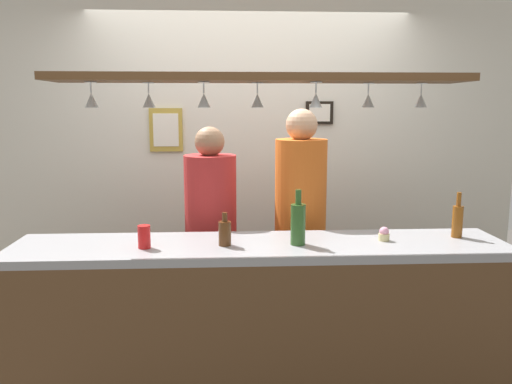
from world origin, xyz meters
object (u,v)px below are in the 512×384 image
(person_right_orange_shirt, at_px, (300,214))
(picture_frame_upper_small, at_px, (319,113))
(bottle_beer_brown_stubby, at_px, (225,233))
(bottle_beer_amber_tall, at_px, (458,220))
(drink_can, at_px, (144,237))
(cupcake, at_px, (384,234))
(bottle_champagne_green, at_px, (298,223))
(person_middle_red_shirt, at_px, (211,226))
(picture_frame_caricature, at_px, (166,130))

(person_right_orange_shirt, distance_m, picture_frame_upper_small, 1.06)
(person_right_orange_shirt, bearing_deg, bottle_beer_brown_stubby, -127.61)
(bottle_beer_amber_tall, bearing_deg, drink_can, -175.65)
(cupcake, bearing_deg, bottle_beer_brown_stubby, -176.72)
(bottle_champagne_green, distance_m, bottle_beer_amber_tall, 0.93)
(person_middle_red_shirt, xyz_separation_m, drink_can, (-0.33, -0.68, 0.11))
(bottle_champagne_green, bearing_deg, person_middle_red_shirt, 127.01)
(picture_frame_caricature, bearing_deg, person_middle_red_shirt, -65.03)
(drink_can, bearing_deg, bottle_beer_amber_tall, 4.35)
(bottle_beer_brown_stubby, bearing_deg, bottle_beer_amber_tall, 4.44)
(person_middle_red_shirt, xyz_separation_m, bottle_beer_brown_stubby, (0.10, -0.65, 0.12))
(bottle_beer_amber_tall, relative_size, drink_can, 2.13)
(bottle_beer_amber_tall, height_order, picture_frame_upper_small, picture_frame_upper_small)
(bottle_beer_amber_tall, bearing_deg, cupcake, -173.22)
(bottle_beer_amber_tall, distance_m, bottle_beer_brown_stubby, 1.32)
(picture_frame_upper_small, bearing_deg, cupcake, -84.73)
(bottle_beer_amber_tall, bearing_deg, picture_frame_upper_small, 112.91)
(person_middle_red_shirt, bearing_deg, bottle_beer_brown_stubby, -81.49)
(bottle_champagne_green, height_order, picture_frame_caricature, picture_frame_caricature)
(bottle_beer_brown_stubby, bearing_deg, picture_frame_upper_small, 62.36)
(cupcake, bearing_deg, bottle_champagne_green, -173.69)
(bottle_beer_brown_stubby, bearing_deg, person_middle_red_shirt, 98.51)
(person_right_orange_shirt, distance_m, cupcake, 0.71)
(drink_can, bearing_deg, person_middle_red_shirt, 64.23)
(bottle_beer_amber_tall, relative_size, bottle_beer_brown_stubby, 1.44)
(cupcake, bearing_deg, person_right_orange_shirt, 122.82)
(drink_can, bearing_deg, picture_frame_caricature, 91.68)
(bottle_beer_amber_tall, bearing_deg, bottle_champagne_green, -173.46)
(cupcake, bearing_deg, picture_frame_upper_small, 95.27)
(bottle_beer_brown_stubby, relative_size, cupcake, 2.31)
(bottle_champagne_green, distance_m, picture_frame_caricature, 1.74)
(bottle_beer_brown_stubby, bearing_deg, bottle_champagne_green, -0.52)
(person_middle_red_shirt, relative_size, cupcake, 21.13)
(picture_frame_caricature, bearing_deg, person_right_orange_shirt, -39.46)
(bottle_beer_brown_stubby, bearing_deg, drink_can, -175.96)
(picture_frame_upper_small, bearing_deg, bottle_beer_amber_tall, -67.09)
(bottle_beer_brown_stubby, distance_m, drink_can, 0.42)
(bottle_beer_amber_tall, relative_size, cupcake, 3.33)
(bottle_champagne_green, distance_m, cupcake, 0.50)
(person_middle_red_shirt, relative_size, picture_frame_upper_small, 7.49)
(person_middle_red_shirt, height_order, bottle_champagne_green, person_middle_red_shirt)
(drink_can, bearing_deg, cupcake, 3.53)
(bottle_beer_amber_tall, xyz_separation_m, bottle_beer_brown_stubby, (-1.32, -0.10, -0.03))
(bottle_champagne_green, bearing_deg, picture_frame_caricature, 120.77)
(bottle_champagne_green, bearing_deg, drink_can, -178.15)
(drink_can, height_order, picture_frame_caricature, picture_frame_caricature)
(bottle_beer_amber_tall, relative_size, picture_frame_upper_small, 1.18)
(bottle_beer_brown_stubby, height_order, picture_frame_caricature, picture_frame_caricature)
(picture_frame_upper_small, bearing_deg, bottle_champagne_green, -104.04)
(picture_frame_caricature, bearing_deg, bottle_champagne_green, -59.23)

